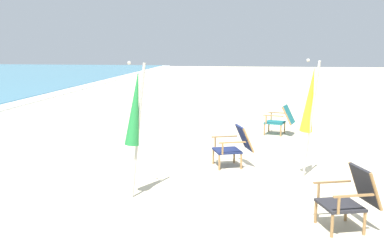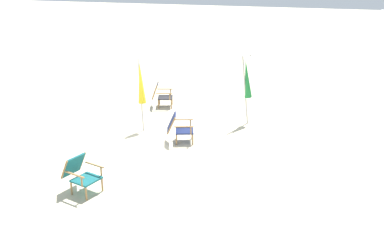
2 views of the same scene
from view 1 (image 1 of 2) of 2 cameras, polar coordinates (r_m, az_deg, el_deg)
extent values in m
plane|color=beige|center=(9.01, 9.46, -5.72)|extent=(80.00, 80.00, 0.00)
cube|color=#196066|center=(12.06, 10.47, -0.30)|extent=(0.63, 0.61, 0.04)
cube|color=#196066|center=(11.95, 12.18, 0.68)|extent=(0.55, 0.39, 0.48)
cylinder|color=olive|center=(11.91, 9.18, -1.17)|extent=(0.04, 0.04, 0.32)
cylinder|color=olive|center=(12.36, 9.72, -0.80)|extent=(0.04, 0.04, 0.32)
cylinder|color=olive|center=(11.82, 11.21, -1.32)|extent=(0.04, 0.04, 0.32)
cylinder|color=olive|center=(12.27, 11.68, -0.94)|extent=(0.04, 0.04, 0.32)
cube|color=olive|center=(11.75, 10.29, 0.53)|extent=(0.18, 0.52, 0.02)
cylinder|color=olive|center=(11.81, 9.39, 0.06)|extent=(0.04, 0.04, 0.22)
cube|color=olive|center=(12.29, 10.89, 0.91)|extent=(0.18, 0.52, 0.02)
cylinder|color=olive|center=(12.35, 10.02, 0.46)|extent=(0.04, 0.04, 0.22)
cylinder|color=olive|center=(11.70, 11.93, 0.50)|extent=(0.11, 0.27, 0.48)
cylinder|color=olive|center=(12.20, 12.41, 0.85)|extent=(0.11, 0.27, 0.48)
cube|color=#28282D|center=(6.17, 18.28, -10.22)|extent=(0.64, 0.61, 0.04)
cube|color=#28282D|center=(6.25, 21.12, -7.77)|extent=(0.54, 0.35, 0.50)
cylinder|color=olive|center=(5.93, 17.37, -12.62)|extent=(0.04, 0.04, 0.32)
cylinder|color=olive|center=(6.32, 15.44, -11.11)|extent=(0.04, 0.04, 0.32)
cylinder|color=olive|center=(6.13, 21.06, -12.09)|extent=(0.04, 0.04, 0.32)
cylinder|color=olive|center=(6.51, 18.96, -10.69)|extent=(0.04, 0.04, 0.32)
cube|color=olive|center=(5.87, 19.84, -9.03)|extent=(0.19, 0.52, 0.02)
cylinder|color=olive|center=(5.82, 18.14, -10.25)|extent=(0.04, 0.04, 0.22)
cube|color=olive|center=(6.34, 17.37, -7.52)|extent=(0.19, 0.52, 0.02)
cylinder|color=olive|center=(6.29, 15.77, -8.62)|extent=(0.04, 0.04, 0.22)
cylinder|color=olive|center=(6.04, 22.34, -8.44)|extent=(0.10, 0.22, 0.50)
cylinder|color=olive|center=(6.46, 19.97, -7.14)|extent=(0.10, 0.22, 0.50)
cube|color=#19234C|center=(8.77, 4.48, -3.88)|extent=(0.65, 0.62, 0.04)
cube|color=#19234C|center=(8.81, 6.68, -2.27)|extent=(0.55, 0.39, 0.49)
cylinder|color=olive|center=(8.53, 3.49, -5.36)|extent=(0.04, 0.04, 0.32)
cylinder|color=olive|center=(8.97, 2.73, -4.61)|extent=(0.04, 0.04, 0.32)
cylinder|color=olive|center=(8.65, 6.27, -5.19)|extent=(0.04, 0.04, 0.32)
cylinder|color=olive|center=(9.08, 5.38, -4.46)|extent=(0.04, 0.04, 0.32)
cube|color=olive|center=(8.46, 5.14, -2.86)|extent=(0.20, 0.51, 0.02)
cylinder|color=olive|center=(8.44, 3.90, -3.65)|extent=(0.04, 0.04, 0.22)
cube|color=olive|center=(8.99, 4.14, -2.11)|extent=(0.20, 0.51, 0.02)
cylinder|color=olive|center=(8.96, 2.97, -2.85)|extent=(0.04, 0.04, 0.22)
cylinder|color=olive|center=(8.58, 7.20, -2.61)|extent=(0.12, 0.25, 0.49)
cylinder|color=olive|center=(9.05, 6.18, -1.95)|extent=(0.12, 0.25, 0.49)
cylinder|color=#B7B2A8|center=(8.13, 14.89, -0.05)|extent=(0.25, 0.23, 2.09)
cone|color=yellow|center=(8.11, 14.76, 2.54)|extent=(0.41, 0.40, 1.17)
sphere|color=#B7B2A8|center=(8.11, 14.53, 7.35)|extent=(0.06, 0.06, 0.06)
cylinder|color=#B7B2A8|center=(6.94, -6.85, -1.40)|extent=(0.19, 0.26, 2.09)
cone|color=#23843D|center=(6.87, -7.25, 1.57)|extent=(0.37, 0.41, 1.17)
sphere|color=#B7B2A8|center=(6.79, -7.99, 7.20)|extent=(0.06, 0.06, 0.06)
camera|label=2|loc=(19.86, -4.29, 16.14)|focal=42.00mm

